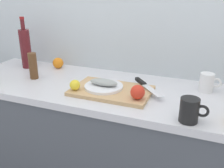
% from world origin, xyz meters
% --- Properties ---
extents(back_wall, '(3.20, 0.05, 2.50)m').
position_xyz_m(back_wall, '(0.00, 0.33, 1.25)').
color(back_wall, silver).
rests_on(back_wall, ground_plane).
extents(kitchen_counter, '(2.00, 0.60, 0.90)m').
position_xyz_m(kitchen_counter, '(0.00, 0.00, 0.45)').
color(kitchen_counter, '#4C5159').
rests_on(kitchen_counter, ground_plane).
extents(cutting_board, '(0.43, 0.28, 0.02)m').
position_xyz_m(cutting_board, '(0.00, -0.06, 0.91)').
color(cutting_board, tan).
rests_on(cutting_board, kitchen_counter).
extents(white_plate, '(0.22, 0.22, 0.01)m').
position_xyz_m(white_plate, '(-0.05, -0.06, 0.93)').
color(white_plate, white).
rests_on(white_plate, cutting_board).
extents(fish_fillet, '(0.16, 0.07, 0.04)m').
position_xyz_m(fish_fillet, '(-0.05, -0.06, 0.95)').
color(fish_fillet, '#999E99').
rests_on(fish_fillet, white_plate).
extents(chef_knife, '(0.21, 0.24, 0.02)m').
position_xyz_m(chef_knife, '(0.16, 0.04, 0.93)').
color(chef_knife, silver).
rests_on(chef_knife, cutting_board).
extents(lemon_0, '(0.06, 0.06, 0.06)m').
position_xyz_m(lemon_0, '(-0.18, -0.15, 0.95)').
color(lemon_0, yellow).
rests_on(lemon_0, cutting_board).
extents(tomato_0, '(0.07, 0.07, 0.07)m').
position_xyz_m(tomato_0, '(0.17, -0.14, 0.96)').
color(tomato_0, red).
rests_on(tomato_0, cutting_board).
extents(wine_bottle, '(0.07, 0.07, 0.36)m').
position_xyz_m(wine_bottle, '(-0.74, 0.14, 1.04)').
color(wine_bottle, '#59191E').
rests_on(wine_bottle, kitchen_counter).
extents(coffee_mug_0, '(0.12, 0.08, 0.10)m').
position_xyz_m(coffee_mug_0, '(0.49, 0.14, 0.95)').
color(coffee_mug_0, white).
rests_on(coffee_mug_0, kitchen_counter).
extents(coffee_mug_1, '(0.12, 0.08, 0.11)m').
position_xyz_m(coffee_mug_1, '(0.43, -0.24, 0.95)').
color(coffee_mug_1, black).
rests_on(coffee_mug_1, kitchen_counter).
extents(orange_2, '(0.08, 0.08, 0.08)m').
position_xyz_m(orange_2, '(-0.52, 0.21, 0.94)').
color(orange_2, orange).
rests_on(orange_2, kitchen_counter).
extents(pepper_mill, '(0.05, 0.05, 0.17)m').
position_xyz_m(pepper_mill, '(-0.54, -0.03, 0.98)').
color(pepper_mill, brown).
rests_on(pepper_mill, kitchen_counter).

